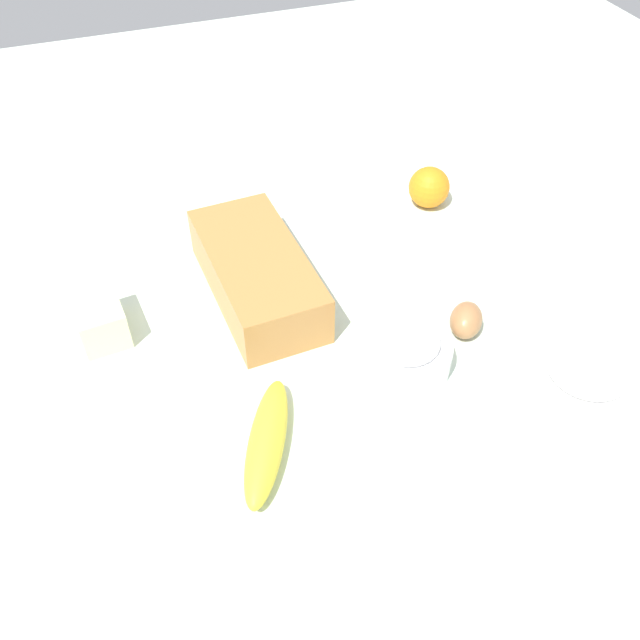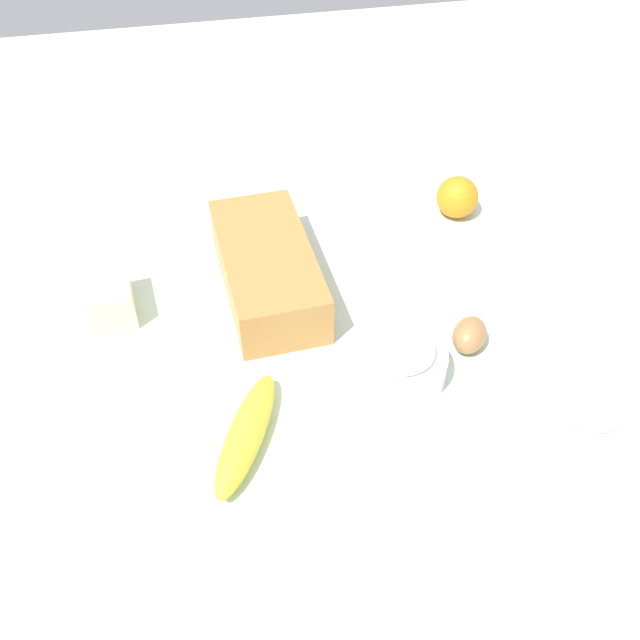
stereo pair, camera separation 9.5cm
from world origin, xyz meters
name	(u,v)px [view 2 (the right image)]	position (x,y,z in m)	size (l,w,h in m)	color
ground_plane	(320,345)	(0.00, 0.00, -0.01)	(2.40, 2.40, 0.02)	silver
loaf_pan	(267,268)	(-0.12, -0.06, 0.04)	(0.29, 0.15, 0.08)	#B77A3D
flour_bowl	(581,407)	(0.21, 0.29, 0.03)	(0.13, 0.13, 0.07)	white
sugar_bowl	(399,360)	(0.09, 0.09, 0.03)	(0.13, 0.13, 0.07)	white
banana	(246,434)	(0.16, -0.13, 0.02)	(0.19, 0.04, 0.04)	yellow
orange_fruit	(457,197)	(-0.25, 0.29, 0.04)	(0.07, 0.07, 0.07)	orange
butter_block	(110,298)	(-0.12, -0.29, 0.03)	(0.09, 0.06, 0.06)	#F4EDB2
egg_near_butter	(469,335)	(0.05, 0.20, 0.02)	(0.05, 0.05, 0.06)	#A87144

